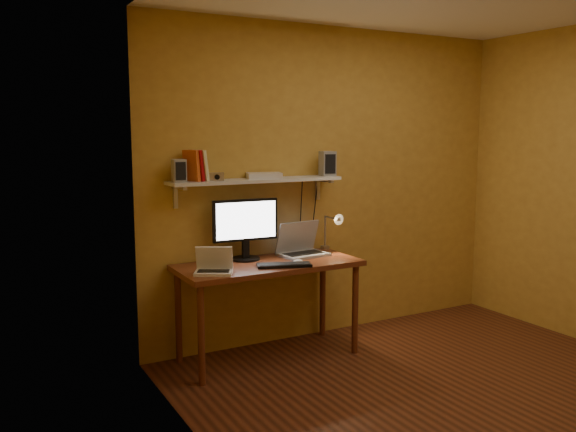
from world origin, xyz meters
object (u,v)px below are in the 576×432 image
speaker_right (327,164)px  mouse (298,261)px  desk_lamp (333,227)px  router (264,176)px  shelf_camera (217,177)px  netbook (214,266)px  desk (268,274)px  laptop (301,246)px  speaker_left (179,171)px  monitor (245,226)px  wall_shelf (257,181)px  keyboard (284,265)px

speaker_right → mouse: bearing=-137.2°
desk_lamp → router: size_ratio=1.42×
speaker_right → shelf_camera: speaker_right is taller
netbook → router: bearing=58.3°
desk → mouse: size_ratio=16.23×
laptop → desk_lamp: bearing=-6.3°
speaker_left → desk_lamp: bearing=1.0°
laptop → speaker_left: 1.17m
mouse → monitor: bearing=121.2°
speaker_left → shelf_camera: size_ratio=1.50×
monitor → router: 0.42m
monitor → netbook: 0.53m
desk → router: 0.76m
shelf_camera → router: 0.42m
desk → shelf_camera: bearing=158.3°
wall_shelf → keyboard: (0.04, -0.37, -0.60)m
desk_lamp → speaker_left: (-1.29, 0.06, 0.50)m
wall_shelf → netbook: size_ratio=4.43×
monitor → mouse: 0.49m
mouse → laptop: bearing=44.3°
wall_shelf → router: bearing=2.7°
netbook → speaker_left: (-0.14, 0.30, 0.66)m
netbook → keyboard: size_ratio=0.79×
wall_shelf → mouse: size_ratio=16.23×
router → speaker_left: bearing=-178.8°
desk → monitor: 0.41m
wall_shelf → speaker_right: speaker_right is taller
desk_lamp → shelf_camera: (-1.01, 0.01, 0.45)m
desk → shelf_camera: shelf_camera is taller
netbook → speaker_left: 0.73m
wall_shelf → netbook: wall_shelf is taller
laptop → shelf_camera: size_ratio=3.56×
wall_shelf → keyboard: 0.70m
keyboard → desk_lamp: (0.62, 0.30, 0.20)m
keyboard → router: (0.03, 0.37, 0.64)m
monitor → router: size_ratio=1.98×
laptop → keyboard: bearing=-141.0°
desk → shelf_camera: size_ratio=12.66×
mouse → desk_lamp: bearing=16.4°
laptop → shelf_camera: shelf_camera is taller
wall_shelf → laptop: (0.36, -0.06, -0.54)m
desk → speaker_left: bearing=163.8°
netbook → desk_lamp: 1.19m
netbook → shelf_camera: bearing=90.5°
desk → mouse: mouse is taller
desk → shelf_camera: 0.83m
speaker_left → shelf_camera: bearing=-5.3°
desk_lamp → speaker_left: bearing=177.5°
wall_shelf → speaker_right: bearing=-0.9°
wall_shelf → speaker_left: speaker_left is taller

